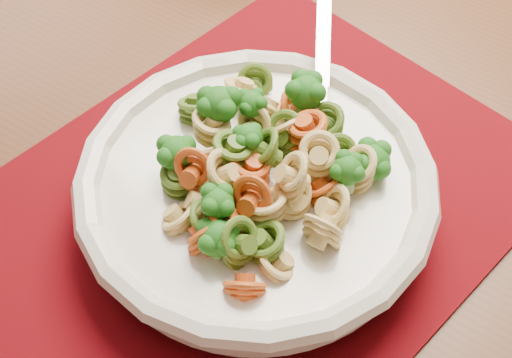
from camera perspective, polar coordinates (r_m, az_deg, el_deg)
dining_table at (r=0.63m, az=-11.38°, el=-7.46°), size 1.65×1.31×0.75m
placemat at (r=0.54m, az=-0.49°, el=-1.96°), size 0.45×0.37×0.00m
pasta_bowl at (r=0.51m, az=-0.00°, el=-0.70°), size 0.26×0.26×0.05m
pasta_broccoli_heap at (r=0.49m, az=0.00°, el=0.42°), size 0.22×0.22×0.06m
fork at (r=0.53m, az=5.24°, el=4.92°), size 0.14×0.15×0.08m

